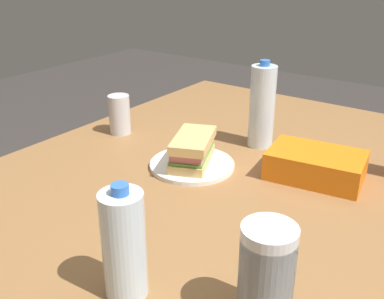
# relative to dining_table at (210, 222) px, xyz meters

# --- Properties ---
(dining_table) EXTENTS (1.68, 1.18, 0.75)m
(dining_table) POSITION_rel_dining_table_xyz_m (0.00, 0.00, 0.00)
(dining_table) COLOR olive
(dining_table) RESTS_ON ground_plane
(paper_plate) EXTENTS (0.22, 0.22, 0.01)m
(paper_plate) POSITION_rel_dining_table_xyz_m (-0.10, -0.12, 0.08)
(paper_plate) COLOR white
(paper_plate) RESTS_ON dining_table
(sandwich) EXTENTS (0.20, 0.16, 0.08)m
(sandwich) POSITION_rel_dining_table_xyz_m (-0.09, -0.12, 0.13)
(sandwich) COLOR #DBB26B
(sandwich) RESTS_ON paper_plate
(chip_bag) EXTENTS (0.18, 0.25, 0.07)m
(chip_bag) POSITION_rel_dining_table_xyz_m (-0.23, 0.16, 0.11)
(chip_bag) COLOR orange
(chip_bag) RESTS_ON dining_table
(water_bottle_tall) EXTENTS (0.07, 0.07, 0.25)m
(water_bottle_tall) POSITION_rel_dining_table_xyz_m (-0.33, -0.05, 0.20)
(water_bottle_tall) COLOR silver
(water_bottle_tall) RESTS_ON dining_table
(plastic_cup_stack) EXTENTS (0.08, 0.08, 0.17)m
(plastic_cup_stack) POSITION_rel_dining_table_xyz_m (0.28, 0.28, 0.16)
(plastic_cup_stack) COLOR silver
(plastic_cup_stack) RESTS_ON dining_table
(water_bottle_spare) EXTENTS (0.07, 0.07, 0.20)m
(water_bottle_spare) POSITION_rel_dining_table_xyz_m (0.36, 0.07, 0.17)
(water_bottle_spare) COLOR silver
(water_bottle_spare) RESTS_ON dining_table
(soda_can_silver) EXTENTS (0.07, 0.07, 0.12)m
(soda_can_silver) POSITION_rel_dining_table_xyz_m (-0.16, -0.45, 0.14)
(soda_can_silver) COLOR silver
(soda_can_silver) RESTS_ON dining_table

